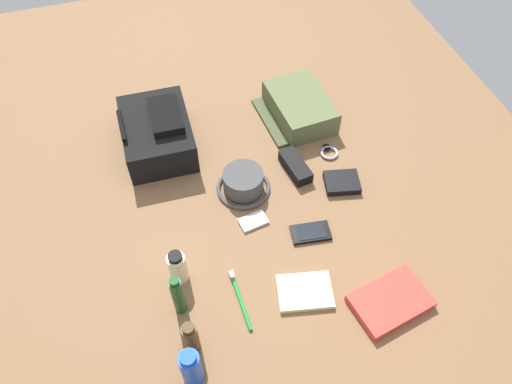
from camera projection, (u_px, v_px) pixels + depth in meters
name	position (u px, v px, depth m)	size (l,w,h in m)	color
ground_plane	(256.00, 202.00, 1.58)	(2.64, 2.02, 0.02)	brown
backpack	(158.00, 133.00, 1.67)	(0.32, 0.23, 0.15)	black
toiletry_pouch	(299.00, 108.00, 1.77)	(0.28, 0.25, 0.09)	#56603D
bucket_hat	(243.00, 183.00, 1.57)	(0.17, 0.17, 0.08)	#434343
deodorant_spray	(191.00, 368.00, 1.18)	(0.05, 0.05, 0.15)	blue
cologne_bottle	(191.00, 338.00, 1.24)	(0.04, 0.04, 0.13)	#473319
shampoo_bottle	(178.00, 296.00, 1.29)	(0.03, 0.03, 0.16)	#19471E
lotion_bottle	(178.00, 267.00, 1.36)	(0.05, 0.05, 0.12)	beige
paperback_novel	(390.00, 301.00, 1.35)	(0.17, 0.23, 0.03)	red
cell_phone	(311.00, 233.00, 1.49)	(0.08, 0.13, 0.01)	black
media_player	(253.00, 221.00, 1.52)	(0.06, 0.09, 0.01)	#B7B7BC
wristwatch	(329.00, 152.00, 1.69)	(0.07, 0.06, 0.01)	#99999E
toothbrush	(239.00, 296.00, 1.36)	(0.18, 0.02, 0.02)	#198C33
wallet	(342.00, 182.00, 1.60)	(0.09, 0.11, 0.02)	black
notepad	(305.00, 292.00, 1.37)	(0.11, 0.15, 0.02)	beige
sunglasses_case	(295.00, 167.00, 1.63)	(0.14, 0.06, 0.04)	black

